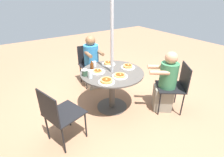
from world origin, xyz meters
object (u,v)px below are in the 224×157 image
Objects in this scene: patio_chair_east at (59,113)px; syrup_bottle at (92,66)px; patio_table at (112,80)px; patio_chair_south at (176,84)px; diner_north at (92,64)px; pancake_plate_e at (107,81)px; drinking_glass_a at (90,74)px; pancake_plate_b at (120,76)px; coffee_cup at (85,73)px; diner_south at (166,84)px; pancake_plate_a at (128,67)px; drinking_glass_b at (94,64)px; pancake_plate_d at (98,71)px; pancake_plate_c at (108,64)px; patio_chair_north at (89,62)px.

patio_chair_east is 6.12× the size of syrup_bottle.
patio_table is 1.25× the size of patio_chair_east.
syrup_bottle is at bearing 85.73° from patio_chair_south.
diner_north is 1.73m from patio_chair_east.
pancake_plate_e is 1.76× the size of syrup_bottle.
syrup_bottle is at bearing -31.84° from drinking_glass_a.
diner_north reaches higher than pancake_plate_b.
coffee_cup is at bearing 52.02° from pancake_plate_b.
pancake_plate_a is (0.55, 0.42, 0.24)m from diner_south.
coffee_cup is at bearing 15.55° from drinking_glass_a.
drinking_glass_b is at bearing 81.54° from patio_chair_south.
drinking_glass_a is at bearing 148.16° from syrup_bottle.
pancake_plate_b is at bearing -127.98° from coffee_cup.
coffee_cup reaches higher than pancake_plate_a.
pancake_plate_d is at bearing 91.41° from diner_south.
drinking_glass_a is at bearing 121.43° from pancake_plate_d.
pancake_plate_c reaches higher than pancake_plate_d.
pancake_plate_a is at bearing 85.60° from patio_chair_east.
patio_chair_north is 6.12× the size of syrup_bottle.
diner_south is at bearing 90.00° from patio_chair_south.
coffee_cup is at bearing 97.10° from diner_south.
pancake_plate_b is (0.44, 0.90, 0.23)m from patio_chair_south.
coffee_cup is at bearing 22.68° from pancake_plate_e.
patio_chair_north is 1.07m from pancake_plate_d.
pancake_plate_d is (0.36, 0.22, -0.00)m from pancake_plate_b.
diner_south is at bearing -143.96° from pancake_plate_c.
patio_chair_south is 3.48× the size of pancake_plate_d.
patio_chair_south is 3.48× the size of pancake_plate_e.
diner_north reaches higher than coffee_cup.
pancake_plate_a is 2.51× the size of drinking_glass_b.
diner_north reaches higher than pancake_plate_a.
diner_north reaches higher than patio_table.
patio_chair_north is 1.18m from pancake_plate_a.
diner_north is 0.67m from drinking_glass_b.
patio_chair_north reaches higher than patio_table.
drinking_glass_a is (0.67, 1.32, 0.28)m from patio_chair_south.
patio_chair_east is 3.48× the size of pancake_plate_d.
patio_chair_east is 0.81m from coffee_cup.
diner_south is 1.43m from coffee_cup.
drinking_glass_b reaches higher than pancake_plate_c.
patio_chair_north reaches higher than pancake_plate_e.
pancake_plate_b is 0.59m from syrup_bottle.
diner_north is 1.30m from pancake_plate_e.
pancake_plate_c is (0.32, 0.22, -0.00)m from pancake_plate_a.
drinking_glass_b is at bearing 76.94° from patio_chair_north.
pancake_plate_a is at bearing 77.38° from patio_chair_south.
pancake_plate_c is 1.76× the size of syrup_bottle.
drinking_glass_a is 0.47m from drinking_glass_b.
pancake_plate_a is at bearing -129.53° from drinking_glass_b.
diner_north reaches higher than pancake_plate_c.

